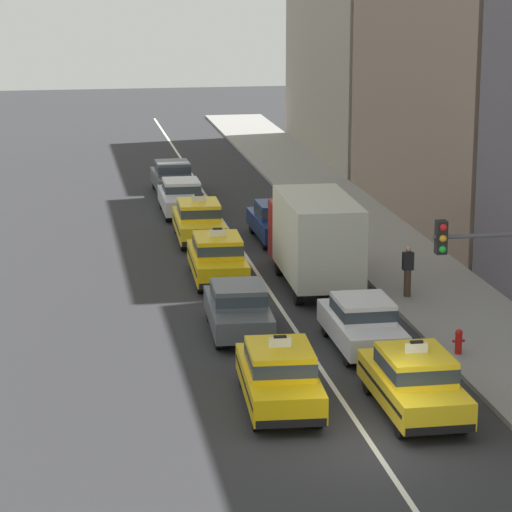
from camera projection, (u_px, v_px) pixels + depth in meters
ground_plane at (373, 447)px, 28.91m from camera, size 160.00×160.00×0.00m
lane_stripe_left_right at (242, 250)px, 48.05m from camera, size 0.14×80.00×0.01m
sidewalk_curb at (417, 274)px, 44.15m from camera, size 4.00×90.00×0.15m
taxi_left_nearest at (279, 375)px, 31.23m from camera, size 2.04×4.65×1.96m
sedan_left_second at (238, 307)px, 37.28m from camera, size 1.94×4.37×1.58m
taxi_left_third at (217, 257)px, 43.32m from camera, size 1.95×4.61×1.96m
taxi_left_fourth at (199, 220)px, 49.30m from camera, size 1.94×4.61×1.96m
sedan_left_fifth at (181, 196)px, 54.38m from camera, size 1.79×4.31×1.58m
sedan_left_sixth at (173, 176)px, 59.15m from camera, size 1.82×4.32×1.58m
taxi_right_nearest at (414, 381)px, 30.80m from camera, size 1.83×4.56×1.96m
sedan_right_second at (362, 322)px, 35.80m from camera, size 1.76×4.30×1.58m
box_truck_right_third at (313, 236)px, 42.57m from camera, size 2.42×7.01×3.27m
sedan_right_fourth at (277, 220)px, 49.44m from camera, size 1.80×4.32×1.58m
pedestrian_mid_block at (408, 271)px, 40.84m from camera, size 0.36×0.24×1.73m
fire_hydrant at (459, 340)px, 35.08m from camera, size 0.36×0.22×0.73m
traffic_light_pole at (508, 294)px, 27.77m from camera, size 2.87×0.33×5.58m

